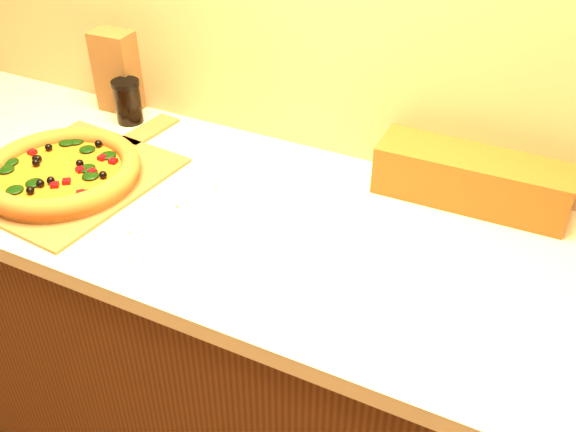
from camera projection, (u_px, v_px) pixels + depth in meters
name	position (u px, v px, depth m)	size (l,w,h in m)	color
cabinet	(264.00, 361.00, 1.68)	(2.80, 0.65, 0.86)	#41210D
countertop	(260.00, 222.00, 1.42)	(2.84, 0.68, 0.04)	beige
pizza_peel	(75.00, 174.00, 1.54)	(0.43, 0.60, 0.01)	brown
pizza	(61.00, 172.00, 1.49)	(0.37, 0.37, 0.05)	#A8692A
bottle_cap	(118.00, 185.00, 1.50)	(0.03, 0.03, 0.01)	black
bread_bag	(472.00, 178.00, 1.42)	(0.42, 0.14, 0.12)	brown
paper_bag	(119.00, 71.00, 1.77)	(0.11, 0.09, 0.22)	brown
dark_jar	(128.00, 101.00, 1.73)	(0.07, 0.07, 0.12)	black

